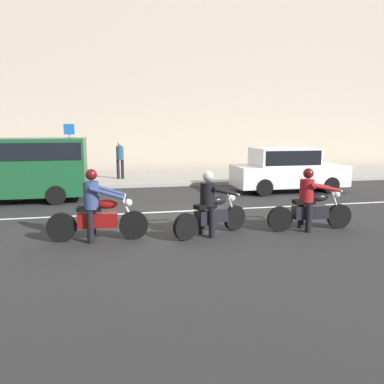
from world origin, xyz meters
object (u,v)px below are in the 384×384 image
motorcycle_with_rider_crimson (310,205)px  parked_van_forest_green (11,165)px  parked_sedan_white (287,169)px  street_sign_post (70,147)px  motorcycle_with_rider_black_leather (211,209)px  pedestrian_bystander (120,157)px  motorcycle_with_rider_denim_blue (97,212)px

motorcycle_with_rider_crimson → parked_van_forest_green: (-8.04, 5.47, 0.62)m
parked_sedan_white → street_sign_post: 9.05m
motorcycle_with_rider_crimson → street_sign_post: 10.89m
motorcycle_with_rider_black_leather → parked_sedan_white: 7.06m
parked_van_forest_green → motorcycle_with_rider_crimson: bearing=-34.2°
motorcycle_with_rider_crimson → pedestrian_bystander: (-4.30, 9.73, 0.51)m
motorcycle_with_rider_denim_blue → parked_van_forest_green: (-2.95, 5.31, 0.60)m
parked_sedan_white → pedestrian_bystander: bearing=146.1°
motorcycle_with_rider_black_leather → pedestrian_bystander: (-1.80, 9.67, 0.51)m
motorcycle_with_rider_black_leather → parked_sedan_white: size_ratio=0.45×
pedestrian_bystander → parked_van_forest_green: bearing=-131.3°
motorcycle_with_rider_denim_blue → street_sign_post: size_ratio=0.88×
motorcycle_with_rider_black_leather → pedestrian_bystander: 9.85m
motorcycle_with_rider_crimson → motorcycle_with_rider_black_leather: (-2.50, 0.07, -0.00)m
motorcycle_with_rider_black_leather → parked_van_forest_green: (-5.54, 5.41, 0.62)m
motorcycle_with_rider_black_leather → pedestrian_bystander: pedestrian_bystander is taller
parked_sedan_white → street_sign_post: street_sign_post is taller
motorcycle_with_rider_denim_blue → street_sign_post: (-1.30, 8.58, 1.02)m
motorcycle_with_rider_crimson → street_sign_post: bearing=126.2°
motorcycle_with_rider_black_leather → parked_van_forest_green: parked_van_forest_green is taller
motorcycle_with_rider_denim_blue → pedestrian_bystander: 9.62m
motorcycle_with_rider_denim_blue → pedestrian_bystander: bearing=85.3°
motorcycle_with_rider_black_leather → street_sign_post: bearing=114.2°
pedestrian_bystander → street_sign_post: bearing=-154.7°
motorcycle_with_rider_crimson → street_sign_post: size_ratio=0.87×
motorcycle_with_rider_denim_blue → parked_van_forest_green: bearing=119.0°
parked_sedan_white → pedestrian_bystander: 7.61m
parked_van_forest_green → motorcycle_with_rider_denim_blue: bearing=-61.0°
parked_sedan_white → motorcycle_with_rider_crimson: bearing=-110.1°
motorcycle_with_rider_denim_blue → parked_sedan_white: bearing=36.9°
motorcycle_with_rider_black_leather → motorcycle_with_rider_denim_blue: (-2.60, 0.09, 0.03)m
parked_sedan_white → motorcycle_with_rider_black_leather: bearing=-129.7°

